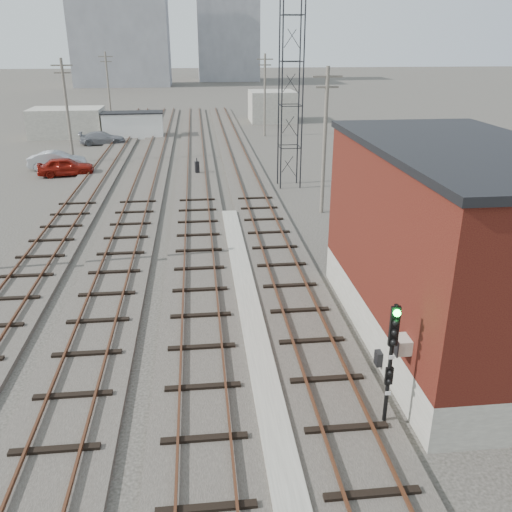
{
  "coord_description": "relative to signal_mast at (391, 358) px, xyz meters",
  "views": [
    {
      "loc": [
        -1.38,
        -5.04,
        10.46
      ],
      "look_at": [
        0.85,
        15.41,
        2.2
      ],
      "focal_mm": 38.0,
      "sensor_mm": 36.0,
      "label": 1
    }
  ],
  "objects": [
    {
      "name": "ground",
      "position": [
        -3.7,
        52.76,
        -2.3
      ],
      "size": [
        320.0,
        320.0,
        0.0
      ],
      "primitive_type": "plane",
      "color": "#282621",
      "rests_on": "ground"
    },
    {
      "name": "track_right",
      "position": [
        -1.2,
        31.76,
        -2.19
      ],
      "size": [
        3.2,
        90.0,
        0.39
      ],
      "color": "#332D28",
      "rests_on": "ground"
    },
    {
      "name": "track_mid_right",
      "position": [
        -5.2,
        31.76,
        -2.19
      ],
      "size": [
        3.2,
        90.0,
        0.39
      ],
      "color": "#332D28",
      "rests_on": "ground"
    },
    {
      "name": "track_mid_left",
      "position": [
        -9.2,
        31.76,
        -2.19
      ],
      "size": [
        3.2,
        90.0,
        0.39
      ],
      "color": "#332D28",
      "rests_on": "ground"
    },
    {
      "name": "track_left",
      "position": [
        -13.2,
        31.76,
        -2.19
      ],
      "size": [
        3.2,
        90.0,
        0.39
      ],
      "color": "#332D28",
      "rests_on": "ground"
    },
    {
      "name": "platform_curb",
      "position": [
        -3.2,
        6.76,
        -2.17
      ],
      "size": [
        0.9,
        28.0,
        0.26
      ],
      "primitive_type": "cube",
      "color": "gray",
      "rests_on": "ground"
    },
    {
      "name": "brick_building",
      "position": [
        3.8,
        4.75,
        1.33
      ],
      "size": [
        6.54,
        12.2,
        7.22
      ],
      "color": "gray",
      "rests_on": "ground"
    },
    {
      "name": "lattice_tower",
      "position": [
        1.8,
        27.76,
        5.2
      ],
      "size": [
        1.6,
        1.6,
        15.0
      ],
      "color": "black",
      "rests_on": "ground"
    },
    {
      "name": "utility_pole_left_b",
      "position": [
        -16.2,
        37.76,
        2.5
      ],
      "size": [
        1.8,
        0.24,
        9.0
      ],
      "color": "#595147",
      "rests_on": "ground"
    },
    {
      "name": "utility_pole_left_c",
      "position": [
        -16.2,
        62.76,
        2.5
      ],
      "size": [
        1.8,
        0.24,
        9.0
      ],
      "color": "#595147",
      "rests_on": "ground"
    },
    {
      "name": "utility_pole_right_a",
      "position": [
        2.8,
        20.76,
        2.5
      ],
      "size": [
        1.8,
        0.24,
        9.0
      ],
      "color": "#595147",
      "rests_on": "ground"
    },
    {
      "name": "utility_pole_right_b",
      "position": [
        2.8,
        50.76,
        2.5
      ],
      "size": [
        1.8,
        0.24,
        9.0
      ],
      "color": "#595147",
      "rests_on": "ground"
    },
    {
      "name": "apartment_left",
      "position": [
        -21.7,
        127.76,
        12.7
      ],
      "size": [
        22.0,
        14.0,
        30.0
      ],
      "primitive_type": "cube",
      "color": "gray",
      "rests_on": "ground"
    },
    {
      "name": "apartment_right",
      "position": [
        4.3,
        142.76,
        10.7
      ],
      "size": [
        16.0,
        12.0,
        26.0
      ],
      "primitive_type": "cube",
      "color": "gray",
      "rests_on": "ground"
    },
    {
      "name": "shed_left",
      "position": [
        -19.7,
        52.76,
        -0.7
      ],
      "size": [
        8.0,
        5.0,
        3.2
      ],
      "primitive_type": "cube",
      "color": "gray",
      "rests_on": "ground"
    },
    {
      "name": "shed_right",
      "position": [
        5.3,
        62.76,
        -0.3
      ],
      "size": [
        6.0,
        6.0,
        4.0
      ],
      "primitive_type": "cube",
      "color": "gray",
      "rests_on": "ground"
    },
    {
      "name": "signal_mast",
      "position": [
        0.0,
        0.0,
        0.0
      ],
      "size": [
        0.4,
        0.41,
        3.94
      ],
      "color": "gray",
      "rests_on": "ground"
    },
    {
      "name": "switch_stand",
      "position": [
        -5.13,
        32.11,
        -1.67
      ],
      "size": [
        0.39,
        0.39,
        1.33
      ],
      "rotation": [
        0.0,
        0.0,
        0.34
      ],
      "color": "black",
      "rests_on": "ground"
    },
    {
      "name": "site_trailer",
      "position": [
        -12.16,
        51.25,
        -0.85
      ],
      "size": [
        6.95,
        3.24,
        2.88
      ],
      "rotation": [
        0.0,
        0.0,
        0.04
      ],
      "color": "white",
      "rests_on": "ground"
    },
    {
      "name": "car_red",
      "position": [
        -15.86,
        33.07,
        -1.55
      ],
      "size": [
        4.67,
        2.49,
        1.51
      ],
      "primitive_type": "imported",
      "rotation": [
        0.0,
        0.0,
        1.74
      ],
      "color": "maroon",
      "rests_on": "ground"
    },
    {
      "name": "car_silver",
      "position": [
        -17.08,
        35.5,
        -1.53
      ],
      "size": [
        4.73,
        1.74,
        1.55
      ],
      "primitive_type": "imported",
      "rotation": [
        0.0,
        0.0,
        1.55
      ],
      "color": "#9EA0A5",
      "rests_on": "ground"
    },
    {
      "name": "car_grey",
      "position": [
        -15.05,
        47.24,
        -1.62
      ],
      "size": [
        4.9,
        2.4,
        1.37
      ],
      "primitive_type": "imported",
      "rotation": [
        0.0,
        0.0,
        1.67
      ],
      "color": "gray",
      "rests_on": "ground"
    }
  ]
}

